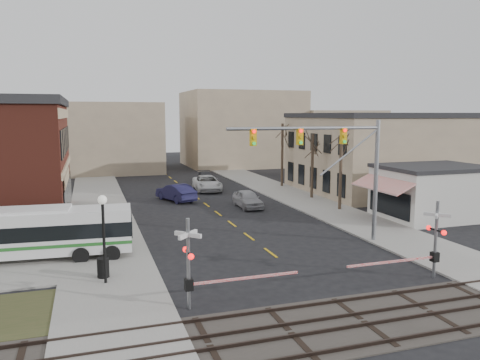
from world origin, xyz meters
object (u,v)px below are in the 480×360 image
object	(u,v)px
car_b	(176,192)
car_d	(206,178)
street_lamp	(103,221)
rr_crossing_west	(198,264)
traffic_signal_mast	(338,156)
pedestrian_near	(117,239)
trash_bin	(103,268)
transit_bus	(30,233)
rr_crossing_east	(429,241)
car_a	(248,199)
car_c	(207,183)
pedestrian_far	(103,229)

from	to	relation	value
car_b	car_d	xyz separation A→B (m)	(5.56, 10.40, -0.13)
street_lamp	car_b	xyz separation A→B (m)	(7.40, 21.44, -2.40)
rr_crossing_west	traffic_signal_mast	bearing A→B (deg)	33.05
street_lamp	car_b	size ratio (longest dim) A/B	0.86
traffic_signal_mast	pedestrian_near	bearing A→B (deg)	173.29
traffic_signal_mast	car_d	world-z (taller)	traffic_signal_mast
trash_bin	car_d	world-z (taller)	car_d
transit_bus	rr_crossing_east	distance (m)	21.74
rr_crossing_west	car_a	bearing A→B (deg)	65.53
car_b	car_c	distance (m)	6.83
traffic_signal_mast	car_b	xyz separation A→B (m)	(-6.98, 18.61, -4.92)
transit_bus	pedestrian_far	size ratio (longest dim) A/B	7.12
traffic_signal_mast	rr_crossing_west	world-z (taller)	traffic_signal_mast
rr_crossing_east	car_a	size ratio (longest dim) A/B	1.22
transit_bus	car_b	size ratio (longest dim) A/B	2.26
rr_crossing_west	pedestrian_near	world-z (taller)	rr_crossing_west
trash_bin	car_a	bearing A→B (deg)	49.66
transit_bus	traffic_signal_mast	distance (m)	18.91
car_c	pedestrian_near	bearing A→B (deg)	-111.07
rr_crossing_west	street_lamp	size ratio (longest dim) A/B	1.28
traffic_signal_mast	car_d	size ratio (longest dim) A/B	2.12
transit_bus	rr_crossing_west	xyz separation A→B (m)	(7.65, -9.39, 0.31)
car_a	car_d	xyz separation A→B (m)	(-0.03, 15.60, -0.08)
trash_bin	pedestrian_far	bearing A→B (deg)	88.02
car_c	car_b	bearing A→B (deg)	-125.12
car_a	pedestrian_far	bearing A→B (deg)	-146.55
rr_crossing_west	car_d	bearing A→B (deg)	75.60
traffic_signal_mast	pedestrian_near	size ratio (longest dim) A/B	5.28
car_b	pedestrian_near	distance (m)	18.24
car_c	car_d	size ratio (longest dim) A/B	1.22
pedestrian_near	car_d	bearing A→B (deg)	-6.41
street_lamp	rr_crossing_west	bearing A→B (deg)	-47.63
pedestrian_near	rr_crossing_west	bearing A→B (deg)	-143.74
traffic_signal_mast	car_b	distance (m)	20.47
transit_bus	trash_bin	distance (m)	5.96
rr_crossing_east	trash_bin	xyz separation A→B (m)	(-15.76, 4.98, -1.35)
pedestrian_near	street_lamp	bearing A→B (deg)	-173.22
traffic_signal_mast	rr_crossing_east	size ratio (longest dim) A/B	1.83
traffic_signal_mast	trash_bin	world-z (taller)	traffic_signal_mast
car_b	pedestrian_near	bearing A→B (deg)	48.40
rr_crossing_west	car_c	xyz separation A→B (m)	(8.09, 30.73, -1.15)
car_d	pedestrian_far	size ratio (longest dim) A/B	3.01
traffic_signal_mast	pedestrian_far	distance (m)	15.85
pedestrian_far	car_d	bearing A→B (deg)	4.18
car_a	trash_bin	bearing A→B (deg)	-129.88
traffic_signal_mast	car_d	bearing A→B (deg)	92.81
car_a	transit_bus	bearing A→B (deg)	-146.61
traffic_signal_mast	rr_crossing_west	bearing A→B (deg)	-146.95
rr_crossing_west	car_b	bearing A→B (deg)	81.83
transit_bus	pedestrian_near	bearing A→B (deg)	-10.35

